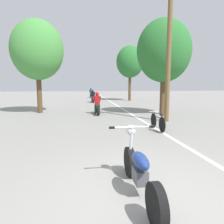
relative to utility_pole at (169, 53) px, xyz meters
The scene contains 11 objects.
ground_plane 8.17m from the utility_pole, 115.59° to the right, with size 120.00×120.00×0.00m, color gray.
lane_stripe_edge 6.50m from the utility_pole, 102.42° to the left, with size 0.14×48.00×0.01m, color white.
utility_pole is the anchor object (origin of this frame).
roadside_tree_right_near 2.75m from the utility_pole, 72.66° to the left, with size 3.42×3.08×5.97m.
roadside_tree_right_far 14.25m from the utility_pole, 84.51° to the left, with size 3.28×2.96×6.53m.
roadside_tree_left 8.41m from the utility_pole, 148.94° to the left, with size 3.39×3.05×6.10m.
motorcycle_foreground 7.98m from the utility_pole, 116.91° to the right, with size 0.90×2.14×1.09m.
motorcycle_rider_lead 5.47m from the utility_pole, 136.81° to the left, with size 0.50×2.05×1.44m.
motorcycle_rider_mid 12.91m from the utility_pole, 104.83° to the left, with size 0.50×2.03×1.38m.
motorcycle_rider_far 21.27m from the utility_pole, 98.41° to the left, with size 0.50×1.99×1.41m.
bicycle_parked 3.82m from the utility_pole, 122.80° to the right, with size 0.44×1.61×0.73m.
Camera 1 is at (-1.07, -3.05, 1.86)m, focal length 32.00 mm.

